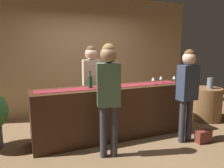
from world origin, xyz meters
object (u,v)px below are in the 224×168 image
(customer_browsing, at_px, (109,88))
(customer_sipping, at_px, (188,86))
(round_side_table, at_px, (206,104))
(wine_glass_near_customer, at_px, (174,78))
(wine_bottle_clear, at_px, (110,80))
(bartender, at_px, (91,78))
(wine_glass_far_end, at_px, (153,79))
(vase_on_side_table, at_px, (210,83))
(handbag, at_px, (203,136))
(wine_glass_mid_counter, at_px, (161,78))
(wine_bottle_green, at_px, (90,82))

(customer_browsing, bearing_deg, customer_sipping, 15.80)
(round_side_table, bearing_deg, wine_glass_near_customer, -170.74)
(wine_bottle_clear, height_order, bartender, bartender)
(wine_glass_far_end, distance_m, customer_sipping, 0.67)
(wine_bottle_clear, bearing_deg, vase_on_side_table, 0.01)
(bartender, distance_m, customer_browsing, 1.26)
(handbag, bearing_deg, customer_sipping, 147.13)
(wine_glass_mid_counter, relative_size, vase_on_side_table, 0.60)
(customer_browsing, distance_m, handbag, 1.99)
(wine_glass_far_end, xyz_separation_m, bartender, (-1.02, 0.67, -0.02))
(wine_glass_far_end, bearing_deg, bartender, 146.86)
(customer_browsing, bearing_deg, wine_bottle_green, 111.56)
(wine_glass_near_customer, relative_size, handbag, 0.51)
(wine_bottle_clear, xyz_separation_m, customer_sipping, (1.16, -0.73, -0.07))
(wine_bottle_green, bearing_deg, bartender, 70.83)
(customer_browsing, height_order, vase_on_side_table, customer_browsing)
(round_side_table, distance_m, handbag, 1.40)
(wine_glass_mid_counter, distance_m, round_side_table, 1.51)
(wine_glass_near_customer, distance_m, vase_on_side_table, 1.12)
(wine_glass_mid_counter, height_order, vase_on_side_table, wine_glass_mid_counter)
(wine_glass_mid_counter, bearing_deg, wine_glass_near_customer, -14.34)
(wine_glass_near_customer, bearing_deg, wine_glass_mid_counter, 165.66)
(wine_bottle_green, relative_size, handbag, 1.08)
(wine_glass_near_customer, relative_size, customer_browsing, 0.08)
(wine_bottle_clear, xyz_separation_m, wine_glass_mid_counter, (1.08, -0.06, -0.01))
(vase_on_side_table, bearing_deg, wine_bottle_clear, -179.99)
(wine_glass_mid_counter, bearing_deg, wine_bottle_green, 179.33)
(vase_on_side_table, bearing_deg, round_side_table, 111.49)
(wine_glass_near_customer, relative_size, round_side_table, 0.19)
(wine_glass_near_customer, distance_m, round_side_table, 1.29)
(wine_glass_far_end, distance_m, round_side_table, 1.73)
(wine_bottle_clear, distance_m, wine_bottle_green, 0.38)
(wine_glass_mid_counter, xyz_separation_m, round_side_table, (1.34, 0.11, -0.69))
(wine_glass_far_end, xyz_separation_m, customer_sipping, (0.32, -0.59, -0.06))
(wine_glass_near_customer, relative_size, vase_on_side_table, 0.60)
(wine_glass_near_customer, height_order, round_side_table, wine_glass_near_customer)
(wine_bottle_clear, height_order, handbag, wine_bottle_clear)
(vase_on_side_table, relative_size, handbag, 0.86)
(round_side_table, bearing_deg, wine_glass_mid_counter, -175.43)
(vase_on_side_table, bearing_deg, wine_glass_mid_counter, -177.67)
(bartender, height_order, customer_browsing, customer_browsing)
(wine_glass_near_customer, height_order, vase_on_side_table, wine_glass_near_customer)
(wine_bottle_clear, relative_size, wine_glass_mid_counter, 2.10)
(customer_sipping, bearing_deg, wine_glass_mid_counter, 92.95)
(customer_sipping, bearing_deg, round_side_table, 27.80)
(bartender, height_order, handbag, bartender)
(wine_bottle_clear, relative_size, handbag, 1.08)
(wine_bottle_green, bearing_deg, wine_bottle_clear, 5.76)
(wine_bottle_green, xyz_separation_m, vase_on_side_table, (2.81, 0.04, -0.21))
(round_side_table, bearing_deg, customer_browsing, -164.04)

